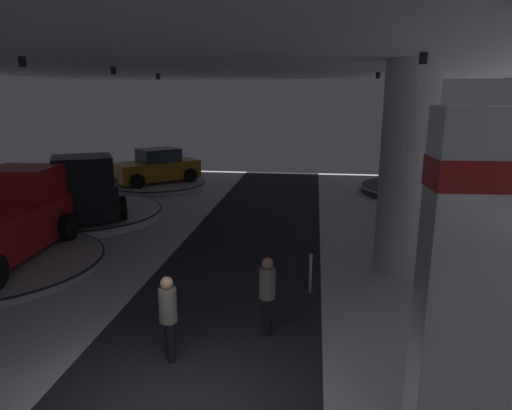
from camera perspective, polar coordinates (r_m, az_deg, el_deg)
The scene contains 14 objects.
ceiling_with_spotlights at distance 5.67m, azimuth -13.82°, elevation 22.67°, with size 24.00×44.00×0.39m.
column_right at distance 12.33m, azimuth 18.44°, elevation 4.27°, with size 1.35×1.35×5.50m.
brand_sign_pylon at distance 6.11m, azimuth 25.07°, elevation -9.79°, with size 1.31×0.73×4.52m.
display_platform_far_left at distance 18.53m, azimuth -20.61°, elevation -1.05°, with size 5.68×5.68×0.32m.
pickup_truck_far_left at distance 17.98m, azimuth -20.88°, elevation 2.02°, with size 4.50×5.66×2.30m.
display_platform_deep_right at distance 23.19m, azimuth 20.02°, elevation 1.87°, with size 5.68×5.68×0.34m.
pickup_truck_deep_right at distance 22.69m, azimuth 20.21°, elevation 4.40°, with size 3.66×5.65×2.30m.
display_platform_deep_left at distance 23.79m, azimuth -12.38°, elevation 2.59°, with size 4.92×4.92×0.27m.
display_car_deep_left at distance 23.66m, azimuth -12.43°, elevation 4.70°, with size 4.28×4.21×1.71m.
display_platform_far_right at distance 17.29m, azimuth 24.11°, elevation -2.33°, with size 5.08×5.08×0.36m.
display_car_far_right at distance 17.09m, azimuth 24.51°, elevation 0.65°, with size 4.29×2.32×1.71m.
visitor_walking_near at distance 8.99m, azimuth 1.44°, elevation -10.76°, with size 0.32×0.32×1.59m.
visitor_walking_far at distance 8.28m, azimuth -11.04°, elevation -13.28°, with size 0.32×0.32×1.59m.
stanchion_a at distance 10.94m, azimuth 6.87°, elevation -9.27°, with size 0.28×0.28×1.01m.
Camera 1 is at (1.95, -5.25, 4.64)m, focal length 31.63 mm.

